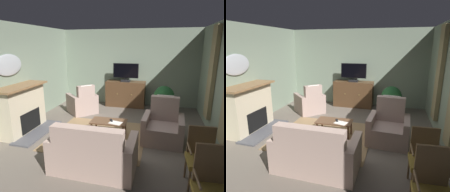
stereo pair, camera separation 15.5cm
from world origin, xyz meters
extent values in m
cube|color=#665B51|center=(0.00, 0.00, -0.02)|extent=(5.66, 6.51, 0.04)
cube|color=gray|center=(0.00, 3.01, 1.41)|extent=(5.66, 0.10, 2.81)
cube|color=gray|center=(-2.58, 0.00, 1.41)|extent=(0.10, 6.51, 2.81)
cube|color=#8E7F56|center=(2.47, 1.06, 1.55)|extent=(0.10, 0.44, 2.36)
cube|color=#8E704C|center=(-0.24, -0.03, 0.01)|extent=(2.33, 2.11, 0.01)
cube|color=#4C4C51|center=(-1.83, -0.22, 0.02)|extent=(0.50, 1.56, 0.04)
cube|color=beige|center=(-2.28, -0.22, 0.60)|extent=(0.49, 1.36, 1.20)
cube|color=black|center=(-2.07, -0.22, 0.32)|extent=(0.10, 0.76, 0.52)
cube|color=olive|center=(-2.24, -0.22, 1.23)|extent=(0.61, 1.52, 0.05)
ellipsoid|color=#B2B7BF|center=(-2.50, -0.22, 1.76)|extent=(0.06, 0.93, 0.54)
cube|color=#352315|center=(-0.03, 2.66, 0.03)|extent=(1.37, 0.47, 0.06)
cube|color=#4C331E|center=(-0.03, 2.66, 0.47)|extent=(1.43, 0.53, 0.94)
sphere|color=tan|center=(-0.29, 2.38, 0.52)|extent=(0.03, 0.03, 0.03)
sphere|color=tan|center=(0.22, 2.38, 0.52)|extent=(0.03, 0.03, 0.03)
cube|color=black|center=(-0.03, 2.61, 0.97)|extent=(0.33, 0.20, 0.06)
cylinder|color=black|center=(-0.03, 2.61, 1.04)|extent=(0.04, 0.04, 0.08)
cube|color=black|center=(-0.03, 2.61, 1.34)|extent=(0.92, 0.05, 0.52)
cube|color=black|center=(-0.03, 2.58, 1.34)|extent=(0.88, 0.01, 0.48)
cube|color=brown|center=(0.02, 0.03, 0.40)|extent=(0.90, 0.50, 0.03)
cylinder|color=brown|center=(0.41, 0.23, 0.19)|extent=(0.04, 0.04, 0.38)
cylinder|color=brown|center=(-0.38, 0.21, 0.19)|extent=(0.04, 0.04, 0.38)
cylinder|color=brown|center=(0.42, -0.15, 0.19)|extent=(0.04, 0.04, 0.38)
cylinder|color=brown|center=(-0.37, -0.16, 0.19)|extent=(0.04, 0.04, 0.38)
cube|color=black|center=(0.08, 0.05, 0.43)|extent=(0.11, 0.18, 0.02)
cube|color=silver|center=(0.21, -0.06, 0.42)|extent=(0.35, 0.29, 0.01)
cube|color=#BC9E8E|center=(0.10, -1.31, 0.21)|extent=(1.23, 0.86, 0.43)
cube|color=#BC9E8E|center=(0.10, -1.64, 0.69)|extent=(1.23, 0.20, 0.53)
cube|color=#BC9E8E|center=(-0.59, -1.31, 0.32)|extent=(0.15, 0.86, 0.65)
cube|color=#BC9E8E|center=(0.79, -1.31, 0.32)|extent=(0.15, 0.86, 0.65)
cube|color=#A84C51|center=(0.14, -1.44, 0.55)|extent=(0.36, 0.13, 0.36)
cube|color=#A3897F|center=(1.33, 0.07, 0.22)|extent=(0.72, 0.88, 0.43)
cube|color=#A3897F|center=(1.35, 0.40, 0.73)|extent=(0.68, 0.22, 0.60)
cube|color=#A3897F|center=(1.73, 0.04, 0.32)|extent=(0.18, 0.84, 0.63)
cube|color=#A3897F|center=(0.93, 0.10, 0.32)|extent=(0.18, 0.84, 0.63)
cube|color=white|center=(1.36, 0.47, 0.94)|extent=(0.41, 0.05, 0.24)
cube|color=#A3897F|center=(-1.34, 1.58, 0.22)|extent=(1.02, 1.01, 0.44)
cube|color=#A3897F|center=(-1.09, 1.34, 0.72)|extent=(0.52, 0.53, 0.55)
cube|color=#A3897F|center=(-1.58, 1.33, 0.32)|extent=(0.71, 0.69, 0.64)
cube|color=#A3897F|center=(-1.10, 1.83, 0.32)|extent=(0.71, 0.69, 0.64)
cube|color=white|center=(-1.04, 1.29, 0.89)|extent=(0.27, 0.28, 0.24)
cube|color=brown|center=(1.92, -1.89, 0.74)|extent=(0.43, 0.07, 0.59)
cylinder|color=brown|center=(1.72, -2.13, 0.67)|extent=(0.06, 0.39, 0.03)
cube|color=olive|center=(1.94, -1.37, 0.45)|extent=(0.49, 0.47, 0.08)
cube|color=brown|center=(1.93, -1.16, 0.71)|extent=(0.43, 0.06, 0.53)
cylinder|color=brown|center=(1.74, -1.57, 0.21)|extent=(0.04, 0.04, 0.41)
cylinder|color=brown|center=(2.15, -1.56, 0.21)|extent=(0.04, 0.04, 0.41)
cylinder|color=brown|center=(1.73, -1.18, 0.21)|extent=(0.04, 0.04, 0.41)
cylinder|color=brown|center=(2.13, -1.16, 0.21)|extent=(0.04, 0.04, 0.41)
cylinder|color=brown|center=(2.15, -1.36, 0.67)|extent=(0.05, 0.36, 0.03)
cylinder|color=brown|center=(1.72, -1.38, 0.67)|extent=(0.05, 0.36, 0.03)
cylinder|color=slate|center=(1.35, 1.91, 0.19)|extent=(0.43, 0.43, 0.38)
sphere|color=#235B2D|center=(1.35, 1.91, 0.67)|extent=(0.64, 0.64, 0.64)
ellipsoid|color=beige|center=(-0.90, -0.37, 0.09)|extent=(0.36, 0.42, 0.19)
sphere|color=beige|center=(-0.77, -0.18, 0.12)|extent=(0.14, 0.14, 0.14)
cone|color=beige|center=(-0.81, -0.16, 0.19)|extent=(0.04, 0.04, 0.04)
cone|color=beige|center=(-0.74, -0.20, 0.19)|extent=(0.04, 0.04, 0.04)
cylinder|color=beige|center=(-1.09, -0.59, 0.06)|extent=(0.15, 0.21, 0.09)
camera|label=1|loc=(1.22, -4.38, 2.26)|focal=31.46mm
camera|label=2|loc=(1.37, -4.34, 2.26)|focal=31.46mm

